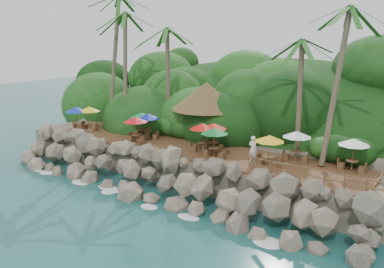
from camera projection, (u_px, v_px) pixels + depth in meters
The scene contains 12 objects.
ground at pixel (139, 203), 26.27m from camera, with size 140.00×140.00×0.00m, color #19514F.
land_base at pixel (252, 138), 38.68m from camera, with size 32.00×25.20×2.10m, color gray.
jungle_hill at pixel (283, 133), 44.87m from camera, with size 44.80×28.00×15.40m, color #143811.
seawall at pixel (158, 177), 27.58m from camera, with size 29.00×4.00×2.30m, color gray, non-canonical shape.
terrace at pixel (192, 149), 30.49m from camera, with size 26.00×5.00×0.20m, color brown.
jungle_foliage at pixel (247, 150), 38.14m from camera, with size 44.00×16.00×12.00m, color #143811, non-canonical shape.
foam_line at pixel (142, 201), 26.50m from camera, with size 25.20×0.80×0.06m.
palms at pixel (227, 19), 29.65m from camera, with size 32.25×7.24×13.16m.
palapa at pixel (206, 96), 32.73m from camera, with size 5.65×5.65×4.60m.
dining_clusters at pixel (179, 124), 30.70m from camera, with size 24.97×4.73×2.11m.
railing at pixel (315, 176), 22.73m from camera, with size 8.30×0.10×1.00m.
waiter at pixel (253, 149), 26.85m from camera, with size 0.67×0.44×1.83m, color white.
Camera 1 is at (17.01, -17.90, 10.60)m, focal length 37.77 mm.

